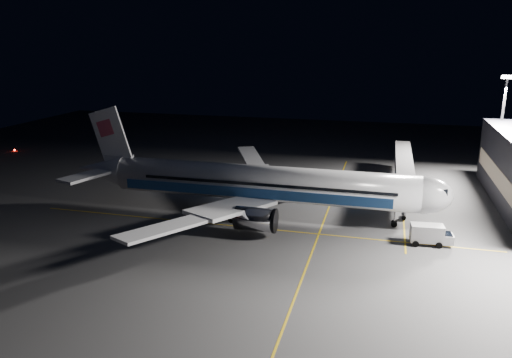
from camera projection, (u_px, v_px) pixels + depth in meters
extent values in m
plane|color=#4C4C4F|center=(262.00, 215.00, 80.18)|extent=(200.00, 200.00, 0.00)
cube|color=gold|center=(324.00, 220.00, 77.72)|extent=(0.25, 80.00, 0.01)
cube|color=gold|center=(252.00, 228.00, 74.59)|extent=(70.00, 0.25, 0.01)
cube|color=gold|center=(403.00, 206.00, 84.07)|extent=(0.25, 40.00, 0.01)
cylinder|color=silver|center=(262.00, 183.00, 78.74)|extent=(48.00, 5.60, 5.60)
ellipsoid|color=silver|center=(421.00, 195.00, 72.84)|extent=(8.96, 5.60, 5.60)
cube|color=black|center=(439.00, 189.00, 72.01)|extent=(2.20, 3.40, 0.90)
cone|color=silver|center=(102.00, 170.00, 85.67)|extent=(9.00, 5.49, 5.49)
cube|color=navy|center=(260.00, 183.00, 81.82)|extent=(42.24, 0.25, 1.50)
cube|color=navy|center=(251.00, 193.00, 76.65)|extent=(42.24, 0.25, 1.50)
cube|color=silver|center=(259.00, 178.00, 87.24)|extent=(11.36, 15.23, 1.53)
cube|color=silver|center=(232.00, 207.00, 72.34)|extent=(11.36, 15.23, 1.53)
cube|color=silver|center=(251.00, 156.00, 99.87)|extent=(8.57, 13.22, 1.31)
cube|color=silver|center=(163.00, 229.00, 61.70)|extent=(8.57, 13.22, 1.31)
cube|color=silver|center=(120.00, 161.00, 90.31)|extent=(6.20, 9.67, 0.45)
cube|color=silver|center=(87.00, 176.00, 80.63)|extent=(6.20, 9.67, 0.45)
cube|color=white|center=(111.00, 136.00, 83.51)|extent=(7.53, 0.40, 10.28)
cube|color=#BF415C|center=(106.00, 128.00, 83.33)|extent=(3.22, 0.55, 3.22)
cylinder|color=#B7B7BF|center=(281.00, 185.00, 87.57)|extent=(5.60, 3.40, 3.40)
cylinder|color=#B7B7BF|center=(255.00, 219.00, 70.81)|extent=(5.60, 3.40, 3.40)
cylinder|color=#9999A0|center=(394.00, 219.00, 74.80)|extent=(0.26, 0.26, 2.50)
cylinder|color=black|center=(394.00, 224.00, 75.01)|extent=(0.90, 0.70, 0.90)
cylinder|color=#9999A0|center=(251.00, 198.00, 84.58)|extent=(0.26, 0.26, 2.50)
cylinder|color=#9999A0|center=(236.00, 214.00, 76.57)|extent=(0.26, 0.26, 2.50)
cylinder|color=black|center=(251.00, 202.00, 84.77)|extent=(1.10, 1.60, 1.10)
cylinder|color=black|center=(236.00, 219.00, 76.76)|extent=(1.10, 1.60, 1.10)
cube|color=brown|center=(498.00, 178.00, 82.77)|extent=(0.15, 36.00, 3.00)
cube|color=#B2B2B7|center=(404.00, 166.00, 92.19)|extent=(3.00, 33.90, 2.80)
cube|color=#B2B2B7|center=(406.00, 190.00, 77.43)|extent=(3.60, 3.20, 3.40)
cylinder|color=#9999A0|center=(404.00, 209.00, 78.26)|extent=(0.70, 0.70, 3.10)
cylinder|color=black|center=(404.00, 218.00, 77.74)|extent=(0.70, 0.30, 0.70)
cylinder|color=black|center=(404.00, 214.00, 79.42)|extent=(0.70, 0.30, 0.70)
cylinder|color=#59595E|center=(500.00, 130.00, 97.43)|extent=(0.44, 0.44, 20.00)
cube|color=#59595E|center=(508.00, 77.00, 94.64)|extent=(2.40, 0.50, 0.80)
cube|color=white|center=(508.00, 77.00, 94.32)|extent=(2.20, 0.15, 0.60)
sphere|color=#FF140A|center=(15.00, 150.00, 125.75)|extent=(0.44, 0.44, 0.44)
cube|color=white|center=(427.00, 233.00, 68.05)|extent=(4.50, 2.53, 2.38)
cube|color=white|center=(446.00, 239.00, 67.80)|extent=(1.90, 2.20, 1.30)
cube|color=black|center=(447.00, 235.00, 67.66)|extent=(1.45, 1.94, 0.54)
cylinder|color=black|center=(436.00, 239.00, 69.22)|extent=(0.89, 0.34, 0.86)
cylinder|color=black|center=(439.00, 246.00, 67.06)|extent=(0.89, 0.34, 0.86)
cylinder|color=black|center=(413.00, 238.00, 69.72)|extent=(0.89, 0.34, 0.86)
cylinder|color=black|center=(416.00, 244.00, 67.56)|extent=(0.89, 0.34, 0.86)
cube|color=black|center=(253.00, 188.00, 92.34)|extent=(2.41, 2.03, 0.94)
cube|color=black|center=(253.00, 185.00, 92.18)|extent=(1.14, 1.14, 0.51)
sphere|color=#FFF2CC|center=(249.00, 188.00, 92.11)|extent=(0.22, 0.22, 0.22)
sphere|color=#FFF2CC|center=(252.00, 189.00, 91.58)|extent=(0.22, 0.22, 0.22)
cylinder|color=black|center=(259.00, 190.00, 92.51)|extent=(0.55, 0.39, 0.51)
cylinder|color=black|center=(254.00, 192.00, 91.43)|extent=(0.55, 0.39, 0.51)
cylinder|color=black|center=(252.00, 188.00, 93.46)|extent=(0.55, 0.39, 0.51)
cylinder|color=black|center=(247.00, 190.00, 92.38)|extent=(0.55, 0.39, 0.51)
cone|color=#FC500A|center=(307.00, 200.00, 86.18)|extent=(0.42, 0.42, 0.63)
cone|color=#FC500A|center=(312.00, 191.00, 91.65)|extent=(0.42, 0.42, 0.63)
cone|color=#FC500A|center=(253.00, 203.00, 85.20)|extent=(0.35, 0.35, 0.52)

